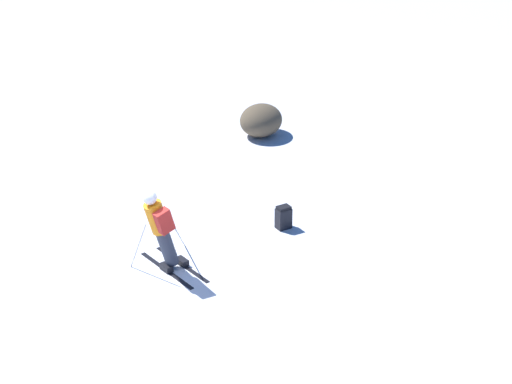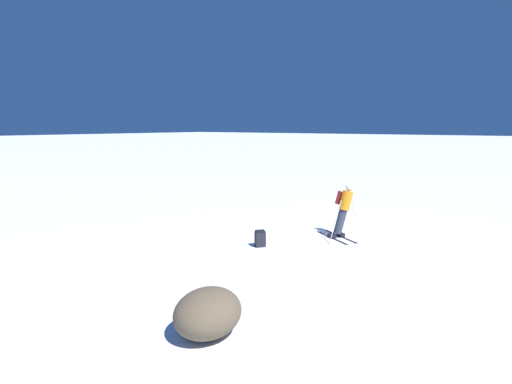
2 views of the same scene
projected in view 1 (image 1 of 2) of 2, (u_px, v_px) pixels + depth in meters
name	position (u px, v px, depth m)	size (l,w,h in m)	color
ground_plane	(152.00, 293.00, 15.50)	(300.00, 300.00, 0.00)	white
skier	(161.00, 227.00, 15.71)	(1.47, 1.68, 1.79)	black
spare_backpack	(283.00, 217.00, 17.66)	(0.37, 0.36, 0.50)	black
exposed_boulder_0	(261.00, 120.00, 22.26)	(1.27, 1.08, 0.83)	brown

